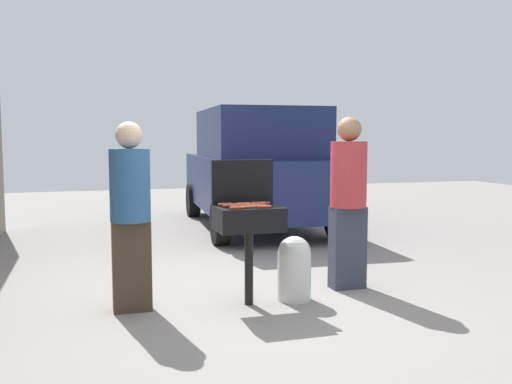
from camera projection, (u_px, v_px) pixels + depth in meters
ground_plane at (238, 300)px, 5.37m from camera, size 24.00×24.00×0.00m
bbq_grill at (249, 222)px, 5.16m from camera, size 0.60×0.44×0.92m
grill_lid_open at (242, 182)px, 5.34m from camera, size 0.60×0.05×0.42m
hot_dog_0 at (252, 206)px, 5.09m from camera, size 0.13×0.03×0.03m
hot_dog_1 at (263, 203)px, 5.29m from camera, size 0.13×0.03×0.03m
hot_dog_2 at (235, 204)px, 5.20m from camera, size 0.13×0.04×0.03m
hot_dog_3 at (243, 205)px, 5.16m from camera, size 0.13×0.03×0.03m
hot_dog_4 at (258, 203)px, 5.32m from camera, size 0.13×0.04×0.03m
hot_dog_5 at (237, 208)px, 4.95m from camera, size 0.13×0.04×0.03m
hot_dog_6 at (258, 204)px, 5.20m from camera, size 0.13×0.03×0.03m
hot_dog_7 at (249, 207)px, 5.01m from camera, size 0.13×0.03×0.03m
hot_dog_8 at (241, 206)px, 5.11m from camera, size 0.13×0.04×0.03m
hot_dog_9 at (225, 204)px, 5.21m from camera, size 0.13×0.03×0.03m
hot_dog_10 at (237, 206)px, 5.07m from camera, size 0.13×0.03×0.03m
hot_dog_11 at (244, 204)px, 5.25m from camera, size 0.13×0.04×0.03m
hot_dog_12 at (229, 205)px, 5.12m from camera, size 0.13×0.04×0.03m
hot_dog_13 at (260, 206)px, 5.08m from camera, size 0.13×0.04×0.03m
hot_dog_14 at (264, 207)px, 5.02m from camera, size 0.13×0.03×0.03m
propane_tank at (294, 267)px, 5.35m from camera, size 0.32×0.32×0.62m
person_left at (131, 209)px, 4.96m from camera, size 0.35×0.35×1.69m
person_right at (348, 196)px, 5.73m from camera, size 0.37×0.37×1.76m
parked_minivan at (257, 168)px, 9.69m from camera, size 2.22×4.50×2.02m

